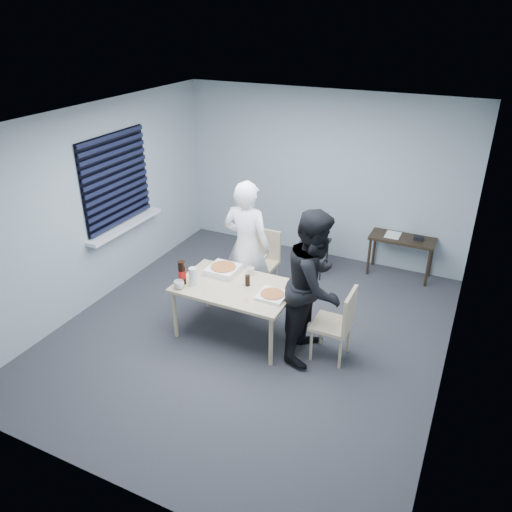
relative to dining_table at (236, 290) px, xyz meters
The scene contains 19 objects.
room 2.25m from the dining_table, 166.26° to the left, with size 5.00×5.00×5.00m.
dining_table is the anchor object (origin of this frame).
chair_far 1.14m from the dining_table, 97.77° to the left, with size 0.42×0.42×0.89m.
chair_right 1.27m from the dining_table, ahead, with size 0.42×0.42×0.89m.
person_white 0.69m from the dining_table, 104.16° to the left, with size 0.65×0.42×1.77m, color white.
person_black 1.00m from the dining_table, ahead, with size 0.86×0.47×1.77m, color black.
side_table 2.82m from the dining_table, 57.57° to the left, with size 0.93×0.41×0.62m.
stool 1.91m from the dining_table, 79.69° to the left, with size 0.39×0.39×0.54m.
backpack 1.89m from the dining_table, 79.62° to the left, with size 0.32×0.23×0.44m.
pizza_box_a 0.37m from the dining_table, 142.11° to the left, with size 0.37×0.37×0.09m.
pizza_box_b 0.50m from the dining_table, ahead, with size 0.32×0.32×0.05m.
mug_a 0.67m from the dining_table, 149.20° to the right, with size 0.12×0.12×0.10m, color white.
mug_b 0.34m from the dining_table, 82.81° to the left, with size 0.10×0.10×0.09m, color white.
cola_glass 0.19m from the dining_table, 27.19° to the left, with size 0.06×0.06×0.13m, color black.
soda_bottle 0.67m from the dining_table, 159.44° to the right, with size 0.09×0.09×0.29m.
plastic_cups 0.53m from the dining_table, 157.09° to the right, with size 0.09×0.09×0.22m, color silver.
rubber_band 0.37m from the dining_table, 43.60° to the right, with size 0.06×0.06×0.00m, color red.
papers 2.76m from the dining_table, 60.52° to the left, with size 0.21×0.29×0.00m, color white.
black_box 2.95m from the dining_table, 54.05° to the left, with size 0.13×0.09×0.06m, color black.
Camera 1 is at (2.26, -4.61, 3.65)m, focal length 35.00 mm.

